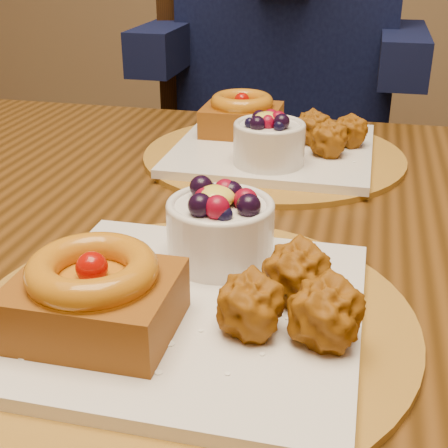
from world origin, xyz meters
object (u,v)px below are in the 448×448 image
Objects in this scene: place_setting_far at (271,141)px; place_setting_near at (188,290)px; chair_far at (265,197)px; dining_table at (242,277)px.

place_setting_near is at bearing -90.07° from place_setting_far.
place_setting_near reaches higher than place_setting_far.
chair_far reaches higher than place_setting_near.
chair_far reaches higher than place_setting_far.
dining_table is 1.70× the size of chair_far.
place_setting_far reaches higher than dining_table.
chair_far is at bearing 99.86° from place_setting_far.
dining_table is 0.24m from place_setting_near.
chair_far is at bearing 96.82° from dining_table.
place_setting_near is at bearing -91.02° from dining_table.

